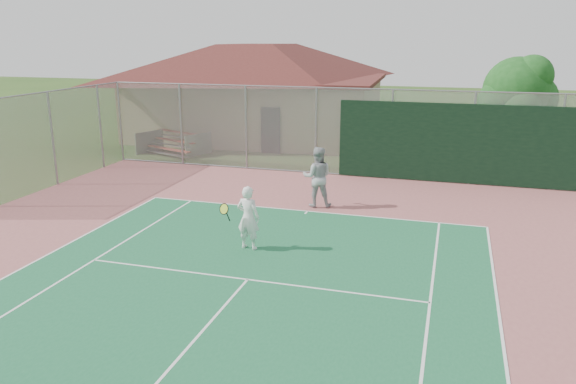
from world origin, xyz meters
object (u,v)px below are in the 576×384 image
at_px(player_white_front, 248,218).
at_px(bleachers, 173,143).
at_px(player_grey_back, 317,178).
at_px(tree, 518,92).
at_px(clubhouse, 258,82).

bearing_deg(player_white_front, bleachers, -48.11).
bearing_deg(player_grey_back, bleachers, -48.99).
xyz_separation_m(tree, player_white_front, (-7.56, -13.32, -2.24)).
bearing_deg(bleachers, player_grey_back, -15.62).
bearing_deg(player_white_front, player_grey_back, -95.25).
xyz_separation_m(bleachers, tree, (15.36, 2.63, 2.56)).
xyz_separation_m(bleachers, player_white_front, (7.81, -10.69, 0.32)).
bearing_deg(bleachers, tree, 30.73).
height_order(clubhouse, bleachers, clubhouse).
bearing_deg(player_grey_back, tree, -138.97).
bearing_deg(clubhouse, bleachers, -114.60).
height_order(bleachers, player_grey_back, player_grey_back).
bearing_deg(player_white_front, tree, -113.82).
bearing_deg(clubhouse, player_white_front, -73.97).
relative_size(bleachers, player_white_front, 1.89).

